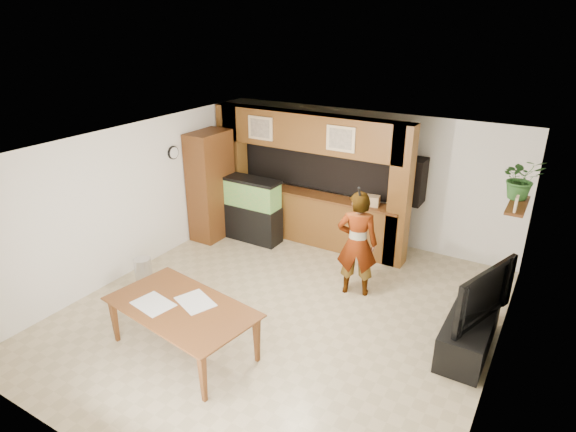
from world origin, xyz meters
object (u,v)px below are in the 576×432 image
Objects in this scene: person at (357,244)px; dining_table at (181,330)px; pantry_cabinet at (211,186)px; aquarium at (252,210)px; television at (476,291)px.

person is 3.02m from dining_table.
person is at bearing -9.29° from pantry_cabinet.
pantry_cabinet is at bearing -27.95° from person.
person reaches higher than aquarium.
dining_table is at bearing 141.45° from television.
dining_table is (-1.38, -2.63, -0.53)m from person.
pantry_cabinet reaches higher than dining_table.
pantry_cabinet reaches higher than person.
television is at bearing 40.59° from dining_table.
aquarium reaches higher than dining_table.
pantry_cabinet is at bearing 97.55° from television.
television is at bearing -11.56° from pantry_cabinet.
dining_table is at bearing 43.57° from person.
person is at bearing -17.42° from aquarium.
aquarium reaches higher than television.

